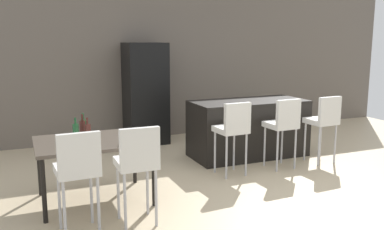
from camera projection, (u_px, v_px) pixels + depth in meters
name	position (u px, v px, depth m)	size (l,w,h in m)	color
ground_plane	(251.00, 175.00, 5.88)	(10.00, 10.00, 0.00)	#C6B28E
back_wall	(178.00, 62.00, 8.23)	(10.00, 0.12, 2.90)	#665B51
kitchen_island	(248.00, 128.00, 6.80)	(1.87, 0.85, 0.92)	black
bar_chair_left	(233.00, 127.00, 5.76)	(0.42, 0.42, 1.05)	silver
bar_chair_middle	(283.00, 122.00, 6.07)	(0.42, 0.42, 1.05)	silver
bar_chair_right	(324.00, 119.00, 6.36)	(0.42, 0.42, 1.05)	silver
dining_table	(94.00, 145.00, 4.85)	(1.31, 0.98, 0.74)	#4C4238
dining_chair_near	(78.00, 167.00, 3.96)	(0.42, 0.42, 1.05)	silver
dining_chair_far	(137.00, 160.00, 4.19)	(0.41, 0.41, 1.05)	silver
wine_bottle_end	(76.00, 135.00, 4.49)	(0.06, 0.06, 0.33)	#194723
wine_bottle_left	(83.00, 129.00, 4.86)	(0.08, 0.08, 0.31)	#194723
wine_bottle_corner	(83.00, 131.00, 4.69)	(0.06, 0.06, 0.33)	#471E19
wine_bottle_middle	(88.00, 134.00, 4.59)	(0.07, 0.07, 0.31)	#471E19
wine_glass_right	(125.00, 133.00, 4.65)	(0.07, 0.07, 0.17)	silver
refrigerator	(145.00, 93.00, 7.62)	(0.72, 0.68, 1.84)	black
potted_plant	(259.00, 115.00, 8.64)	(0.39, 0.39, 0.59)	beige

